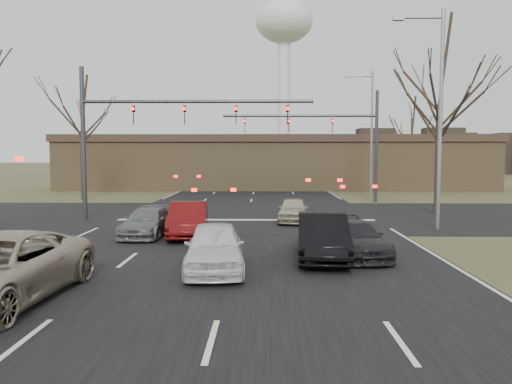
# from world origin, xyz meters

# --- Properties ---
(ground) EXTENTS (360.00, 360.00, 0.00)m
(ground) POSITION_xyz_m (0.00, 0.00, 0.00)
(ground) COLOR #414525
(ground) RESTS_ON ground
(road_main) EXTENTS (14.00, 300.00, 0.02)m
(road_main) POSITION_xyz_m (0.00, 60.00, 0.01)
(road_main) COLOR black
(road_main) RESTS_ON ground
(road_cross) EXTENTS (200.00, 14.00, 0.02)m
(road_cross) POSITION_xyz_m (0.00, 15.00, 0.01)
(road_cross) COLOR black
(road_cross) RESTS_ON ground
(building) EXTENTS (42.40, 10.40, 5.30)m
(building) POSITION_xyz_m (2.00, 38.00, 2.67)
(building) COLOR olive
(building) RESTS_ON ground
(water_tower) EXTENTS (15.00, 15.00, 44.50)m
(water_tower) POSITION_xyz_m (6.00, 120.00, 35.47)
(water_tower) COLOR silver
(water_tower) RESTS_ON ground
(mast_arm_near) EXTENTS (12.12, 0.24, 8.00)m
(mast_arm_near) POSITION_xyz_m (-5.23, 13.00, 5.07)
(mast_arm_near) COLOR #383A3D
(mast_arm_near) RESTS_ON ground
(mast_arm_far) EXTENTS (11.12, 0.24, 8.00)m
(mast_arm_far) POSITION_xyz_m (6.18, 23.00, 5.02)
(mast_arm_far) COLOR #383A3D
(mast_arm_far) RESTS_ON ground
(streetlight_right_near) EXTENTS (2.34, 0.25, 10.00)m
(streetlight_right_near) POSITION_xyz_m (8.82, 10.00, 5.59)
(streetlight_right_near) COLOR gray
(streetlight_right_near) RESTS_ON ground
(streetlight_right_far) EXTENTS (2.34, 0.25, 10.00)m
(streetlight_right_far) POSITION_xyz_m (9.32, 27.00, 5.59)
(streetlight_right_far) COLOR gray
(streetlight_right_far) RESTS_ON ground
(tree_right_near) EXTENTS (6.90, 6.90, 11.50)m
(tree_right_near) POSITION_xyz_m (11.00, 16.00, 8.90)
(tree_right_near) COLOR black
(tree_right_near) RESTS_ON ground
(tree_left_far) EXTENTS (5.70, 5.70, 9.50)m
(tree_left_far) POSITION_xyz_m (-13.00, 25.00, 7.34)
(tree_left_far) COLOR black
(tree_left_far) RESTS_ON ground
(tree_right_far) EXTENTS (5.40, 5.40, 9.00)m
(tree_right_far) POSITION_xyz_m (15.00, 35.00, 6.96)
(tree_right_far) COLOR black
(tree_right_far) RESTS_ON ground
(car_white_sedan) EXTENTS (2.05, 4.39, 1.45)m
(car_white_sedan) POSITION_xyz_m (-0.50, 1.62, 0.73)
(car_white_sedan) COLOR white
(car_white_sedan) RESTS_ON ground
(car_black_hatch) EXTENTS (1.89, 4.69, 1.51)m
(car_black_hatch) POSITION_xyz_m (2.91, 3.37, 0.76)
(car_black_hatch) COLOR black
(car_black_hatch) RESTS_ON ground
(car_charcoal_sedan) EXTENTS (2.18, 4.34, 1.21)m
(car_charcoal_sedan) POSITION_xyz_m (4.06, 3.85, 0.61)
(car_charcoal_sedan) COLOR black
(car_charcoal_sedan) RESTS_ON ground
(car_grey_ahead) EXTENTS (1.87, 4.19, 1.20)m
(car_grey_ahead) POSITION_xyz_m (-4.00, 7.93, 0.60)
(car_grey_ahead) COLOR slate
(car_grey_ahead) RESTS_ON ground
(car_red_ahead) EXTENTS (1.94, 4.56, 1.46)m
(car_red_ahead) POSITION_xyz_m (-2.24, 7.87, 0.73)
(car_red_ahead) COLOR #5D0D0E
(car_red_ahead) RESTS_ON ground
(car_silver_ahead) EXTENTS (1.85, 3.86, 1.27)m
(car_silver_ahead) POSITION_xyz_m (2.46, 12.35, 0.64)
(car_silver_ahead) COLOR #BFB69A
(car_silver_ahead) RESTS_ON ground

